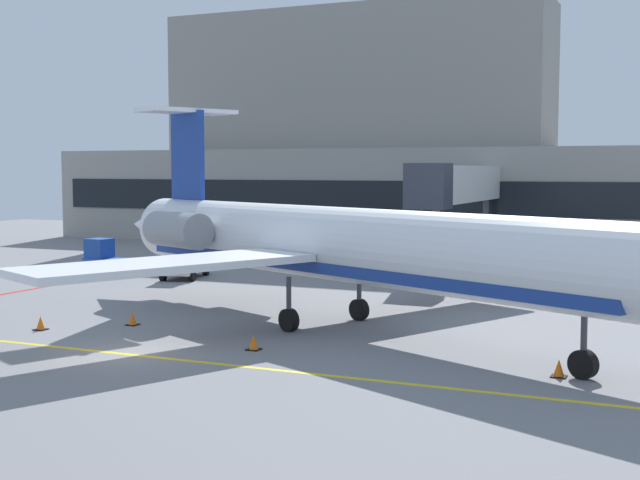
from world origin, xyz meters
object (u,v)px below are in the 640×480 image
baggage_tug (270,252)px  belt_loader (183,264)px  pushback_tractor (107,258)px  regional_jet (338,245)px

baggage_tug → belt_loader: baggage_tug is taller
baggage_tug → pushback_tractor: (-6.84, -8.23, 0.08)m
regional_jet → baggage_tug: size_ratio=9.41×
pushback_tractor → belt_loader: (5.55, -0.23, -0.11)m
baggage_tug → pushback_tractor: pushback_tractor is taller
regional_jet → belt_loader: (-14.18, 10.63, -2.51)m
baggage_tug → belt_loader: size_ratio=0.79×
pushback_tractor → belt_loader: pushback_tractor is taller
regional_jet → baggage_tug: (-12.89, 19.09, -2.49)m
regional_jet → pushback_tractor: regional_jet is taller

